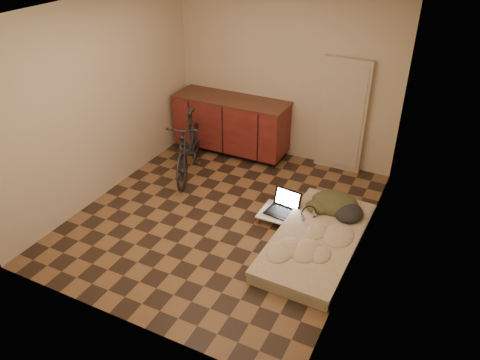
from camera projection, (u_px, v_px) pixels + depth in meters
The scene contains 10 objects.
room_shell at pixel (221, 124), 5.45m from camera, with size 3.50×4.00×2.60m.
cabinets at pixel (231, 125), 7.47m from camera, with size 1.84×0.62×0.91m.
appliance_panel at pixel (342, 116), 6.81m from camera, with size 0.70×0.10×1.70m, color beige.
bicycle at pixel (188, 142), 6.81m from camera, with size 0.47×1.59×1.03m, color black.
futon at pixel (317, 241), 5.52m from camera, with size 0.97×1.95×0.17m.
clothing_pile at pixel (338, 200), 5.89m from camera, with size 0.63×0.53×0.25m, color #3E4025, non-canonical shape.
headphones at pixel (309, 213), 5.75m from camera, with size 0.22×0.20×0.15m, color black, non-canonical shape.
lap_desk at pixel (287, 215), 5.94m from camera, with size 0.70×0.46×0.12m.
laptop at pixel (283, 208), 5.96m from camera, with size 0.42×0.38×0.26m.
mouse at pixel (300, 221), 5.78m from camera, with size 0.05×0.09×0.03m, color white.
Camera 1 is at (2.43, -4.40, 3.52)m, focal length 35.00 mm.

